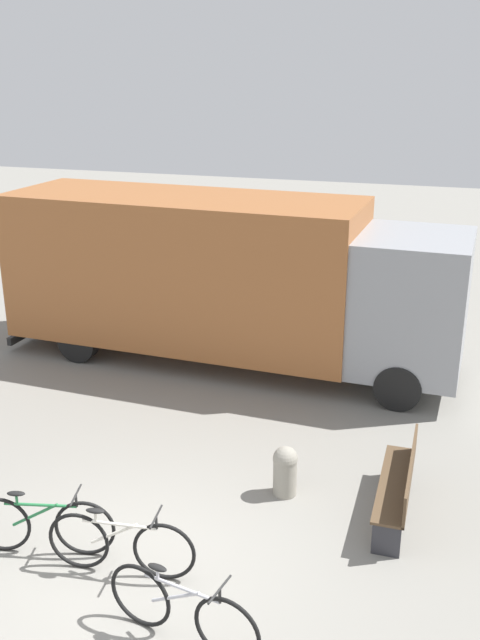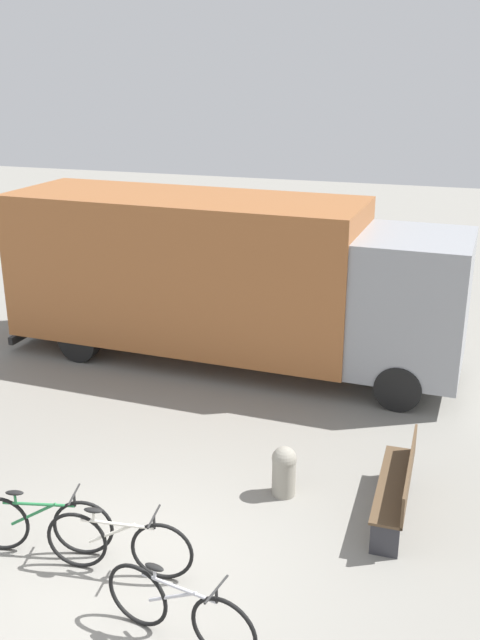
% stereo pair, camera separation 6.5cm
% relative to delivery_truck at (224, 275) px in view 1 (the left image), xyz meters
% --- Properties ---
extents(ground_plane, '(60.00, 60.00, 0.00)m').
position_rel_delivery_truck_xyz_m(ground_plane, '(0.94, -6.38, -1.75)').
color(ground_plane, gray).
extents(delivery_truck, '(8.89, 2.67, 3.22)m').
position_rel_delivery_truck_xyz_m(delivery_truck, '(0.00, 0.00, 0.00)').
color(delivery_truck, '#99592D').
rests_on(delivery_truck, ground).
extents(park_bench, '(0.41, 1.90, 0.85)m').
position_rel_delivery_truck_xyz_m(park_bench, '(3.84, -4.24, -1.28)').
color(park_bench, brown).
rests_on(park_bench, ground).
extents(bicycle_near, '(1.72, 0.54, 0.83)m').
position_rel_delivery_truck_xyz_m(bicycle_near, '(-0.14, -6.32, -1.36)').
color(bicycle_near, black).
rests_on(bicycle_near, ground).
extents(bicycle_middle, '(1.75, 0.44, 0.83)m').
position_rel_delivery_truck_xyz_m(bicycle_middle, '(0.91, -6.38, -1.36)').
color(bicycle_middle, black).
rests_on(bicycle_middle, ground).
extents(bicycle_far, '(1.74, 0.47, 0.83)m').
position_rel_delivery_truck_xyz_m(bicycle_far, '(1.97, -7.14, -1.36)').
color(bicycle_far, black).
rests_on(bicycle_far, ground).
extents(bollard_near_bench, '(0.34, 0.34, 0.71)m').
position_rel_delivery_truck_xyz_m(bollard_near_bench, '(2.31, -4.24, -1.37)').
color(bollard_near_bench, gray).
rests_on(bollard_near_bench, ground).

